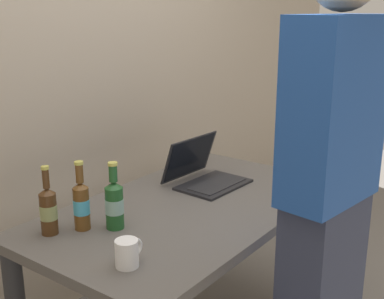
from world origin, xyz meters
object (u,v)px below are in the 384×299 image
coffee_mug (128,253)px  person_figure (328,191)px  laptop (204,173)px  beer_bottle_dark (81,204)px  beer_bottle_green (114,203)px  beer_bottle_brown (48,209)px

coffee_mug → person_figure: bearing=-46.8°
laptop → beer_bottle_dark: size_ratio=1.31×
beer_bottle_dark → person_figure: bearing=-67.0°
laptop → coffee_mug: laptop is taller
laptop → person_figure: 0.87m
beer_bottle_green → person_figure: size_ratio=0.15×
laptop → beer_bottle_dark: (-0.72, 0.08, 0.06)m
laptop → coffee_mug: bearing=-162.0°
beer_bottle_brown → beer_bottle_green: (0.19, -0.17, 0.00)m
coffee_mug → beer_bottle_green: bearing=52.7°
beer_bottle_dark → person_figure: (0.36, -0.85, 0.14)m
beer_bottle_brown → person_figure: size_ratio=0.15×
person_figure → beer_bottle_dark: bearing=113.0°
beer_bottle_dark → laptop: bearing=-6.3°
beer_bottle_brown → beer_bottle_green: bearing=-41.3°
laptop → beer_bottle_green: 0.64m
beer_bottle_brown → coffee_mug: 0.42m
beer_bottle_dark → beer_bottle_brown: 0.13m
laptop → coffee_mug: (-0.83, -0.27, -0.00)m
beer_bottle_dark → coffee_mug: bearing=-107.3°
person_figure → coffee_mug: 0.71m
beer_bottle_dark → person_figure: person_figure is taller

